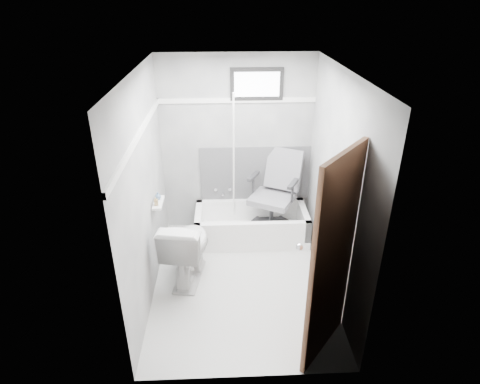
{
  "coord_description": "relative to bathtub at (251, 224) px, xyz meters",
  "views": [
    {
      "loc": [
        -0.18,
        -3.72,
        3.06
      ],
      "look_at": [
        0.0,
        0.35,
        1.0
      ],
      "focal_mm": 30.0,
      "sensor_mm": 36.0,
      "label": 1
    }
  ],
  "objects": [
    {
      "name": "backerboard",
      "position": [
        0.07,
        0.36,
        0.59
      ],
      "size": [
        1.5,
        0.02,
        0.78
      ],
      "primitive_type": "cube",
      "color": "#4C4C4F",
      "rests_on": "wall_back"
    },
    {
      "name": "trim_left",
      "position": [
        -1.17,
        -0.93,
        1.61
      ],
      "size": [
        0.02,
        2.6,
        0.06
      ],
      "primitive_type": "cube",
      "color": "white",
      "rests_on": "wall_left"
    },
    {
      "name": "trim_back",
      "position": [
        -0.18,
        0.36,
        1.61
      ],
      "size": [
        2.0,
        0.02,
        0.06
      ],
      "primitive_type": "cube",
      "color": "white",
      "rests_on": "wall_back"
    },
    {
      "name": "door",
      "position": [
        0.8,
        -2.21,
        0.79
      ],
      "size": [
        0.78,
        0.78,
        2.0
      ],
      "primitive_type": null,
      "color": "brown",
      "rests_on": "floor"
    },
    {
      "name": "window",
      "position": [
        0.07,
        0.36,
        1.81
      ],
      "size": [
        0.66,
        0.04,
        0.4
      ],
      "primitive_type": null,
      "color": "black",
      "rests_on": "wall_back"
    },
    {
      "name": "ceiling",
      "position": [
        -0.18,
        -0.93,
        2.19
      ],
      "size": [
        2.6,
        2.6,
        0.0
      ],
      "primitive_type": "plane",
      "rotation": [
        3.14,
        0.0,
        0.0
      ],
      "color": "silver",
      "rests_on": "floor"
    },
    {
      "name": "floor",
      "position": [
        -0.18,
        -0.93,
        -0.21
      ],
      "size": [
        2.6,
        2.6,
        0.0
      ],
      "primitive_type": "plane",
      "color": "silver",
      "rests_on": "ground"
    },
    {
      "name": "toilet",
      "position": [
        -0.8,
        -0.81,
        0.2
      ],
      "size": [
        0.6,
        0.9,
        0.82
      ],
      "primitive_type": "imported",
      "rotation": [
        0.0,
        0.0,
        2.97
      ],
      "color": "silver",
      "rests_on": "floor"
    },
    {
      "name": "wall_left",
      "position": [
        -1.18,
        -0.93,
        0.99
      ],
      "size": [
        0.02,
        2.6,
        2.4
      ],
      "primitive_type": "cube",
      "color": "slate",
      "rests_on": "floor"
    },
    {
      "name": "bathtub",
      "position": [
        0.0,
        0.0,
        0.0
      ],
      "size": [
        1.5,
        0.7,
        0.42
      ],
      "primitive_type": null,
      "color": "white",
      "rests_on": "floor"
    },
    {
      "name": "office_chair",
      "position": [
        0.27,
        0.04,
        0.45
      ],
      "size": [
        0.84,
        0.84,
        1.08
      ],
      "primitive_type": null,
      "rotation": [
        0.0,
        0.0,
        -0.48
      ],
      "color": "slate",
      "rests_on": "bathtub"
    },
    {
      "name": "faucet",
      "position": [
        -0.38,
        0.34,
        0.34
      ],
      "size": [
        0.26,
        0.1,
        0.16
      ],
      "primitive_type": null,
      "color": "silver",
      "rests_on": "wall_back"
    },
    {
      "name": "soap_bottle_a",
      "position": [
        -1.12,
        -0.69,
        0.76
      ],
      "size": [
        0.05,
        0.05,
        0.1
      ],
      "primitive_type": "imported",
      "rotation": [
        0.0,
        0.0,
        0.17
      ],
      "color": "#997D4C",
      "rests_on": "shelf"
    },
    {
      "name": "soap_bottle_b",
      "position": [
        -1.12,
        -0.55,
        0.75
      ],
      "size": [
        0.09,
        0.09,
        0.09
      ],
      "primitive_type": "imported",
      "rotation": [
        0.0,
        0.0,
        0.37
      ],
      "color": "slate",
      "rests_on": "shelf"
    },
    {
      "name": "wall_front",
      "position": [
        -0.18,
        -2.23,
        0.99
      ],
      "size": [
        2.0,
        0.02,
        2.4
      ],
      "primitive_type": "cube",
      "color": "slate",
      "rests_on": "floor"
    },
    {
      "name": "shelf",
      "position": [
        -1.11,
        -0.61,
        0.69
      ],
      "size": [
        0.1,
        0.32,
        0.02
      ],
      "primitive_type": "cube",
      "color": "silver",
      "rests_on": "wall_left"
    },
    {
      "name": "wall_back",
      "position": [
        -0.18,
        0.37,
        0.99
      ],
      "size": [
        2.0,
        0.02,
        2.4
      ],
      "primitive_type": "cube",
      "color": "slate",
      "rests_on": "floor"
    },
    {
      "name": "pole",
      "position": [
        -0.23,
        0.13,
        0.84
      ],
      "size": [
        0.02,
        0.37,
        1.92
      ],
      "primitive_type": "cylinder",
      "rotation": [
        0.18,
        0.0,
        0.0
      ],
      "color": "white",
      "rests_on": "bathtub"
    },
    {
      "name": "wall_right",
      "position": [
        0.82,
        -0.93,
        0.99
      ],
      "size": [
        0.02,
        2.6,
        2.4
      ],
      "primitive_type": "cube",
      "color": "slate",
      "rests_on": "floor"
    }
  ]
}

